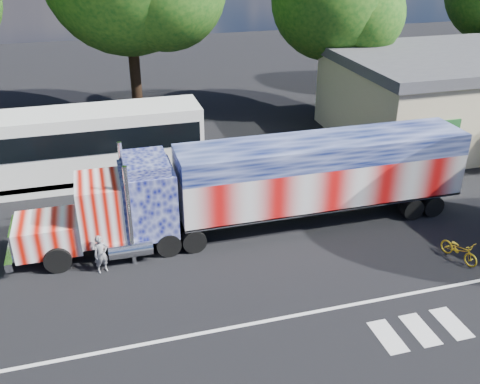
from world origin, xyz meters
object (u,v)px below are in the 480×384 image
object	(u,v)px
semi_truck	(270,183)
woman	(101,254)
tree_ne_a	(334,0)
coach_bus	(73,147)
bicycle	(459,250)

from	to	relation	value
semi_truck	woman	xyz separation A→B (m)	(-7.25, -1.51, -1.37)
semi_truck	tree_ne_a	distance (m)	17.65
semi_truck	tree_ne_a	world-z (taller)	tree_ne_a
coach_bus	bicycle	size ratio (longest dim) A/B	7.57
semi_truck	tree_ne_a	xyz separation A→B (m)	(9.04, 14.11, 5.53)
semi_truck	tree_ne_a	bearing A→B (deg)	57.35
coach_bus	tree_ne_a	size ratio (longest dim) A/B	1.11
semi_truck	coach_bus	xyz separation A→B (m)	(-8.11, 7.06, -0.18)
semi_truck	bicycle	world-z (taller)	semi_truck
bicycle	tree_ne_a	distance (m)	20.16
woman	bicycle	world-z (taller)	woman
woman	bicycle	xyz separation A→B (m)	(13.72, -3.03, -0.33)
semi_truck	woman	bearing A→B (deg)	-168.25
tree_ne_a	woman	bearing A→B (deg)	-136.21
coach_bus	bicycle	world-z (taller)	coach_bus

